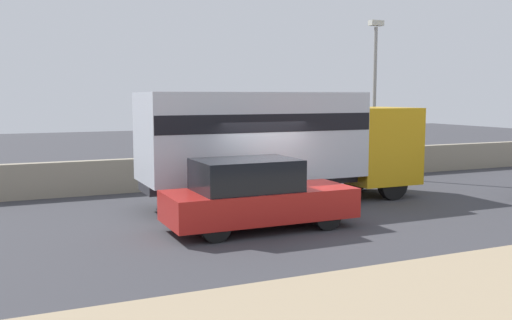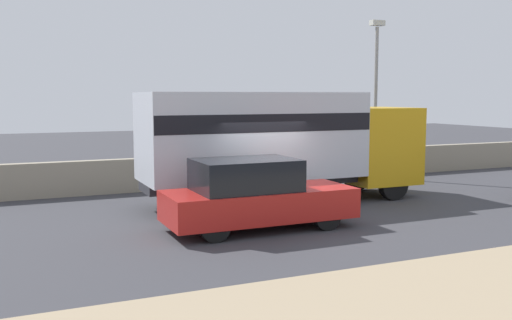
% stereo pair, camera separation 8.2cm
% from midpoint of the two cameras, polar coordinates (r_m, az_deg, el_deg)
% --- Properties ---
extents(ground_plane, '(80.00, 80.00, 0.00)m').
position_cam_midpoint_polar(ground_plane, '(14.68, 2.73, -6.17)').
color(ground_plane, '#38383D').
extents(stone_wall_backdrop, '(60.00, 0.35, 1.12)m').
position_cam_midpoint_polar(stone_wall_backdrop, '(20.16, -5.19, -1.12)').
color(stone_wall_backdrop, gray).
rests_on(stone_wall_backdrop, ground_plane).
extents(street_lamp, '(0.56, 0.28, 6.07)m').
position_cam_midpoint_polar(street_lamp, '(22.67, 11.68, 7.23)').
color(street_lamp, gray).
rests_on(street_lamp, ground_plane).
extents(box_truck, '(8.61, 2.41, 3.30)m').
position_cam_midpoint_polar(box_truck, '(16.97, 2.18, 2.18)').
color(box_truck, gold).
rests_on(box_truck, ground_plane).
extents(car_hatchback, '(4.58, 1.78, 1.71)m').
position_cam_midpoint_polar(car_hatchback, '(13.67, -0.22, -3.54)').
color(car_hatchback, '#B21E19').
rests_on(car_hatchback, ground_plane).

